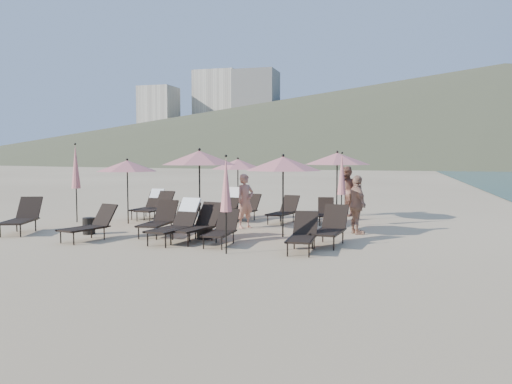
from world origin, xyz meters
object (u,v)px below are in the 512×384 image
(lounger_6, at_px, (156,206))
(lounger_5, at_px, (303,234))
(lounger_13, at_px, (177,222))
(side_table_1, at_px, (205,231))
(beachgoer_a, at_px, (245,201))
(umbrella_open_1, at_px, (199,158))
(lounger_0, at_px, (22,217))
(beachgoer_c, at_px, (357,205))
(lounger_4, at_px, (222,229))
(lounger_10, at_px, (284,210))
(umbrella_closed_2, at_px, (76,167))
(lounger_11, at_px, (326,212))
(beachgoer_b, at_px, (346,191))
(lounger_7, at_px, (150,204))
(umbrella_closed_1, at_px, (342,175))
(umbrella_open_2, at_px, (283,164))
(side_table_0, at_px, (89,226))
(umbrella_open_4, at_px, (337,159))
(lounger_9, at_px, (245,209))
(umbrella_closed_0, at_px, (226,185))
(lounger_2, at_px, (159,220))
(lounger_3, at_px, (198,224))
(lounger_8, at_px, (225,204))
(umbrella_open_3, at_px, (238,164))
(lounger_1, at_px, (90,224))
(umbrella_open_0, at_px, (127,166))
(lounger_12, at_px, (331,227))

(lounger_6, bearing_deg, lounger_5, -29.58)
(lounger_13, relative_size, side_table_1, 4.23)
(beachgoer_a, bearing_deg, umbrella_open_1, 171.07)
(lounger_0, bearing_deg, beachgoer_c, -4.46)
(lounger_4, xyz_separation_m, lounger_10, (0.56, 4.66, 0.02))
(lounger_0, height_order, umbrella_closed_2, umbrella_closed_2)
(lounger_11, bearing_deg, beachgoer_b, 69.91)
(lounger_0, distance_m, lounger_5, 8.58)
(lounger_7, distance_m, umbrella_closed_1, 7.29)
(lounger_5, distance_m, lounger_6, 7.79)
(umbrella_open_2, xyz_separation_m, side_table_0, (-5.56, -1.11, -1.82))
(umbrella_closed_1, height_order, beachgoer_a, umbrella_closed_1)
(umbrella_open_4, bearing_deg, beachgoer_b, 83.14)
(lounger_6, distance_m, lounger_9, 3.25)
(umbrella_closed_0, relative_size, side_table_0, 4.75)
(lounger_5, bearing_deg, lounger_11, 89.30)
(lounger_11, height_order, beachgoer_a, beachgoer_a)
(beachgoer_b, bearing_deg, lounger_9, -85.09)
(umbrella_closed_0, bearing_deg, beachgoer_b, 77.26)
(lounger_2, bearing_deg, lounger_4, -26.20)
(lounger_11, height_order, side_table_1, lounger_11)
(lounger_7, relative_size, side_table_0, 3.45)
(lounger_3, relative_size, lounger_5, 1.16)
(umbrella_open_1, height_order, side_table_0, umbrella_open_1)
(lounger_0, xyz_separation_m, lounger_9, (5.50, 4.58, -0.05))
(lounger_8, height_order, umbrella_open_3, umbrella_open_3)
(lounger_1, bearing_deg, lounger_0, -176.79)
(lounger_13, distance_m, beachgoer_c, 5.22)
(umbrella_open_0, distance_m, umbrella_open_3, 4.14)
(lounger_9, distance_m, lounger_12, 5.37)
(lounger_6, height_order, lounger_8, lounger_8)
(lounger_4, xyz_separation_m, umbrella_open_4, (2.23, 5.73, 1.79))
(lounger_11, xyz_separation_m, beachgoer_c, (1.20, -2.12, 0.47))
(umbrella_open_2, bearing_deg, lounger_2, -168.70)
(umbrella_open_1, height_order, umbrella_open_3, umbrella_open_1)
(lounger_5, bearing_deg, side_table_1, 157.75)
(lounger_11, bearing_deg, umbrella_open_0, -172.89)
(lounger_1, relative_size, umbrella_open_0, 0.78)
(lounger_1, relative_size, beachgoer_a, 1.00)
(lounger_4, distance_m, side_table_1, 1.10)
(lounger_10, distance_m, umbrella_closed_1, 2.40)
(lounger_1, relative_size, lounger_8, 0.91)
(lounger_12, height_order, umbrella_open_3, umbrella_open_3)
(umbrella_open_2, relative_size, umbrella_closed_1, 0.97)
(lounger_13, bearing_deg, lounger_5, 2.62)
(umbrella_open_1, distance_m, beachgoer_a, 2.08)
(lounger_0, bearing_deg, umbrella_open_0, 34.90)
(lounger_3, bearing_deg, lounger_12, 20.71)
(lounger_3, height_order, umbrella_closed_1, umbrella_closed_1)
(lounger_8, bearing_deg, lounger_0, -123.30)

